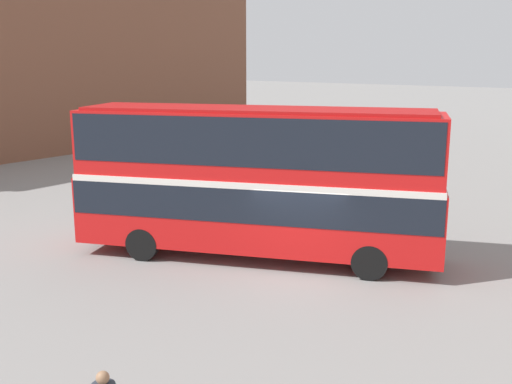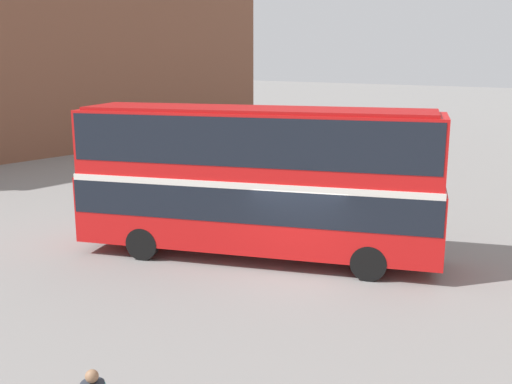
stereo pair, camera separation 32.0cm
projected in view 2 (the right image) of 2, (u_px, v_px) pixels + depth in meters
The scene contains 3 objects.
ground_plane at pixel (301, 274), 17.53m from camera, with size 240.00×240.00×0.00m, color gray.
building_row_left at pixel (22, 41), 40.88m from camera, with size 10.68×37.57×14.69m.
double_decker_bus at pixel (256, 174), 18.43m from camera, with size 11.30×6.85×4.73m.
Camera 2 is at (9.42, -13.71, 6.19)m, focal length 42.00 mm.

